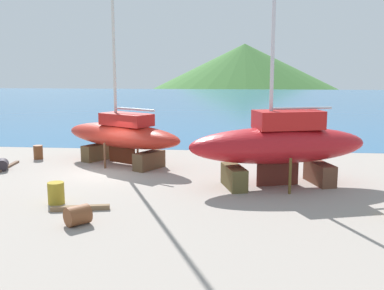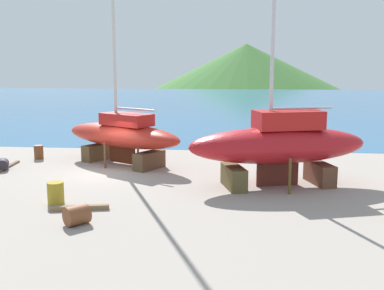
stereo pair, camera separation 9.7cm
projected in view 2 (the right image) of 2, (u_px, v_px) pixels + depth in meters
ground_plane at (64, 206)px, 17.18m from camera, size 49.35×49.35×0.00m
sea_water at (196, 101)px, 71.28m from camera, size 149.14×85.68×0.01m
headland_hill at (246, 82)px, 175.73m from camera, size 121.42×121.42×29.36m
sailboat_small_center at (279, 144)px, 19.86m from camera, size 8.53×4.69×12.85m
sailboat_large_starboard at (122, 134)px, 24.38m from camera, size 8.02×6.02×13.64m
barrel_tar_black at (3, 165)px, 23.22m from camera, size 0.84×0.92×0.58m
barrel_tipped_left at (39, 152)px, 26.08m from camera, size 0.68×0.68×0.80m
barrel_blue_faded at (56, 193)px, 17.43m from camera, size 0.75×0.75×0.86m
barrel_tipped_right at (77, 215)px, 15.09m from camera, size 1.01×1.02×0.67m
timber_short_skew at (8, 167)px, 23.79m from camera, size 0.46×2.84×0.10m
timber_long_fore at (80, 208)px, 16.66m from camera, size 2.15×0.69×0.18m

